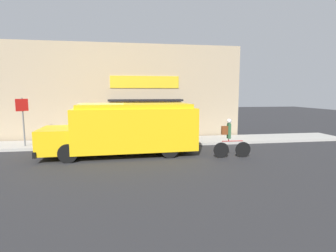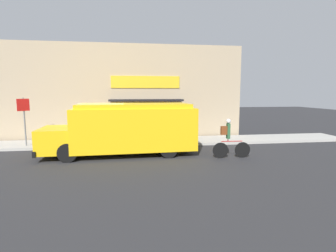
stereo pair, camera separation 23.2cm
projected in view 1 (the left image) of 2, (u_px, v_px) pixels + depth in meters
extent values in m
plane|color=#2B2B2D|center=(99.00, 149.00, 13.05)|extent=(70.00, 70.00, 0.00)
cube|color=#ADAAA3|center=(101.00, 143.00, 14.13)|extent=(28.00, 2.23, 0.13)
cube|color=tan|center=(102.00, 92.00, 15.16)|extent=(16.74, 0.18, 5.61)
cube|color=gold|center=(145.00, 82.00, 15.37)|extent=(4.03, 0.05, 0.71)
cube|color=black|center=(146.00, 100.00, 15.06)|extent=(4.23, 0.94, 0.10)
cube|color=yellow|center=(135.00, 128.00, 11.83)|extent=(5.39, 2.51, 1.84)
cube|color=yellow|center=(57.00, 140.00, 11.24)|extent=(1.42, 2.19, 1.01)
cube|color=yellow|center=(135.00, 106.00, 11.70)|extent=(4.96, 2.30, 0.18)
cube|color=black|center=(42.00, 149.00, 11.17)|extent=(0.20, 2.29, 0.24)
cube|color=red|center=(103.00, 123.00, 12.91)|extent=(0.04, 0.44, 0.44)
cylinder|color=black|center=(76.00, 144.00, 12.38)|extent=(0.77, 0.29, 0.77)
cylinder|color=black|center=(68.00, 153.00, 10.43)|extent=(0.77, 0.29, 0.77)
cylinder|color=black|center=(161.00, 141.00, 13.18)|extent=(0.77, 0.29, 0.77)
cylinder|color=black|center=(169.00, 149.00, 11.22)|extent=(0.77, 0.29, 0.77)
cylinder|color=black|center=(243.00, 150.00, 11.31)|extent=(0.67, 0.07, 0.67)
cylinder|color=black|center=(221.00, 150.00, 11.19)|extent=(0.67, 0.07, 0.67)
cylinder|color=red|center=(232.00, 141.00, 11.20)|extent=(0.92, 0.07, 0.04)
cylinder|color=red|center=(229.00, 140.00, 11.18)|extent=(0.04, 0.04, 0.12)
cube|color=#2D5B38|center=(229.00, 131.00, 11.13)|extent=(0.13, 0.20, 0.65)
sphere|color=white|center=(229.00, 121.00, 11.07)|extent=(0.19, 0.19, 0.19)
cube|color=brown|center=(225.00, 130.00, 11.10)|extent=(0.27, 0.15, 0.36)
cylinder|color=slate|center=(23.00, 122.00, 12.88)|extent=(0.07, 0.07, 2.40)
cube|color=red|center=(22.00, 105.00, 12.73)|extent=(0.45, 0.45, 0.60)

